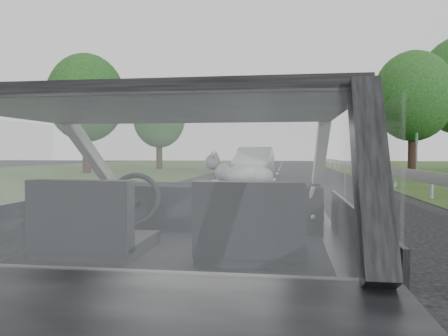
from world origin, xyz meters
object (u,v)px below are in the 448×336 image
(cat, at_px, (244,174))
(other_car, at_px, (255,162))
(highway_sign, at_px, (417,155))
(subject_car, at_px, (183,242))

(cat, height_order, other_car, other_car)
(other_car, bearing_deg, highway_sign, 21.08)
(other_car, bearing_deg, cat, -83.57)
(cat, relative_size, highway_sign, 0.22)
(other_car, distance_m, highway_sign, 8.86)
(subject_car, bearing_deg, other_car, 92.99)
(subject_car, height_order, cat, subject_car)
(subject_car, bearing_deg, cat, 64.34)
(subject_car, distance_m, other_car, 19.22)
(cat, bearing_deg, subject_car, -100.90)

